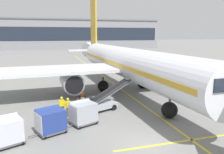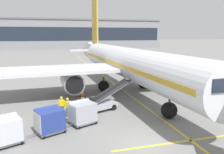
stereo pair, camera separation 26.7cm
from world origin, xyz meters
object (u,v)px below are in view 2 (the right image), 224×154
Objects in this scene: parked_airplane at (127,63)px; ground_crew_by_carts at (62,104)px; belt_loader at (101,102)px; baggage_cart_second at (49,120)px; baggage_cart_third at (5,130)px; safety_cone_engine_keepout at (82,94)px; safety_cone_wingtip at (87,102)px; ground_crew_by_loader at (90,113)px; ground_crew_marshaller at (68,106)px; baggage_cart_lead at (82,112)px; safety_cone_nose_mark at (78,102)px.

parked_airplane is 23.56× the size of ground_crew_by_carts.
belt_loader is 6.32m from baggage_cart_second.
belt_loader reaches higher than baggage_cart_third.
parked_airplane is at bearing 53.24° from belt_loader.
safety_cone_wingtip is at bearing -90.29° from safety_cone_engine_keepout.
safety_cone_engine_keepout is at bearing 86.14° from ground_crew_by_loader.
baggage_cart_second is at bearing 20.71° from baggage_cart_third.
ground_crew_marshaller is 2.33× the size of safety_cone_engine_keepout.
baggage_cart_lead is 4.36× the size of safety_cone_wingtip.
ground_crew_by_loader and ground_crew_marshaller have the same top height.
parked_airplane is at bearing 36.06° from safety_cone_wingtip.
ground_crew_by_carts is (-3.80, -0.39, 0.17)m from belt_loader.
parked_airplane is at bearing 52.95° from baggage_cart_lead.
safety_cone_engine_keepout is at bearing 101.80° from belt_loader.
ground_crew_marshaller is (0.49, -0.56, 0.00)m from ground_crew_by_carts.
safety_cone_wingtip is (1.18, 5.08, -0.69)m from baggage_cart_lead.
parked_airplane reaches higher than safety_cone_wingtip.
ground_crew_by_carts is at bearing 49.92° from baggage_cart_third.
baggage_cart_second is 3.45m from ground_crew_marshaller.
safety_cone_nose_mark is (2.88, 6.22, -0.65)m from baggage_cart_second.
ground_crew_by_loader is (-1.68, -3.26, 0.17)m from belt_loader.
safety_cone_nose_mark is at bearing 86.80° from baggage_cart_lead.
ground_crew_by_carts reaches higher than safety_cone_wingtip.
ground_crew_marshaller is 6.64m from safety_cone_engine_keepout.
ground_crew_by_carts is (3.97, 4.71, -0.00)m from baggage_cart_third.
ground_crew_marshaller reaches higher than safety_cone_nose_mark.
baggage_cart_second is at bearing -132.87° from parked_airplane.
baggage_cart_third is at bearing -159.29° from baggage_cart_second.
ground_crew_by_loader and ground_crew_by_carts have the same top height.
safety_cone_nose_mark is at bearing 93.41° from ground_crew_by_loader.
baggage_cart_second is 3.08m from baggage_cart_third.
baggage_cart_lead is 1.00× the size of baggage_cart_third.
baggage_cart_second is at bearing -158.16° from baggage_cart_lead.
safety_cone_wingtip is at bearing 54.37° from ground_crew_marshaller.
safety_cone_nose_mark is (5.75, 7.31, -0.65)m from baggage_cart_third.
baggage_cart_lead is 1.61× the size of ground_crew_by_loader.
baggage_cart_lead is 5.24m from safety_cone_nose_mark.
ground_crew_by_carts is 2.40× the size of safety_cone_nose_mark.
baggage_cart_lead is 5.86m from baggage_cart_third.
baggage_cart_third is at bearing -132.68° from safety_cone_wingtip.
ground_crew_by_loader is 8.60m from safety_cone_engine_keepout.
ground_crew_by_loader is at bearing -123.76° from parked_airplane.
belt_loader is (-4.77, -6.39, -2.85)m from parked_airplane.
ground_crew_by_loader is (6.08, 1.84, -0.00)m from baggage_cart_third.
ground_crew_by_loader reaches higher than safety_cone_wingtip.
ground_crew_by_carts is 2.70× the size of safety_cone_wingtip.
safety_cone_nose_mark is at bearing 172.89° from safety_cone_wingtip.
baggage_cart_second reaches higher than ground_crew_by_loader.
parked_airplane is at bearing 38.35° from ground_crew_by_carts.
baggage_cart_second is at bearing -140.58° from belt_loader.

